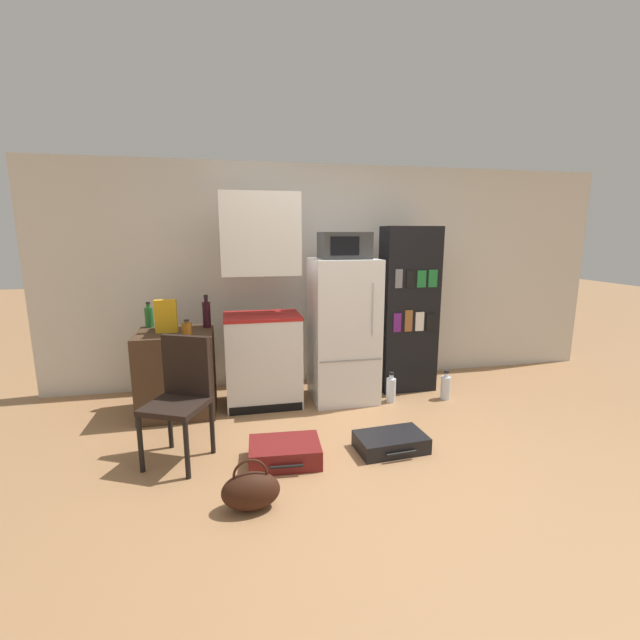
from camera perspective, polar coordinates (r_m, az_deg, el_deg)
name	(u,v)px	position (r m, az deg, el deg)	size (l,w,h in m)	color
ground_plane	(378,464)	(3.36, 7.81, -18.44)	(24.00, 24.00, 0.00)	#A3754C
wall_back	(338,275)	(4.91, 2.48, 5.97)	(6.40, 0.10, 2.41)	beige
side_table	(177,372)	(4.26, -18.52, -6.62)	(0.68, 0.60, 0.79)	#422D1E
kitchen_hutch	(262,310)	(4.15, -7.78, 1.36)	(0.73, 0.52, 2.04)	silver
refrigerator	(343,330)	(4.30, 3.13, -1.40)	(0.64, 0.60, 1.43)	white
microwave	(344,245)	(4.19, 3.26, 9.90)	(0.47, 0.36, 0.25)	#333333
bookshelf	(408,310)	(4.64, 11.69, 1.31)	(0.59, 0.32, 1.75)	black
bottle_wine_dark	(207,314)	(4.24, -14.89, 0.82)	(0.08, 0.08, 0.31)	black
bottle_green_tall	(149,317)	(4.42, -21.84, 0.42)	(0.08, 0.08, 0.25)	#1E6028
bottle_amber_beer	(187,329)	(3.93, -17.31, -1.18)	(0.09, 0.09, 0.15)	brown
cereal_box	(166,316)	(4.12, -19.84, 0.49)	(0.19, 0.07, 0.30)	gold
chair	(182,389)	(3.37, -17.96, -8.71)	(0.53, 0.53, 0.93)	black
suitcase_large_flat	(285,452)	(3.33, -4.73, -17.17)	(0.55, 0.42, 0.15)	maroon
suitcase_small_flat	(391,442)	(3.53, 9.43, -15.77)	(0.56, 0.38, 0.13)	black
handbag	(251,490)	(2.85, -9.20, -21.52)	(0.36, 0.20, 0.33)	#33190F
water_bottle_front	(391,389)	(4.42, 9.44, -9.11)	(0.10, 0.10, 0.31)	silver
water_bottle_middle	(446,387)	(4.62, 16.41, -8.57)	(0.10, 0.10, 0.30)	silver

